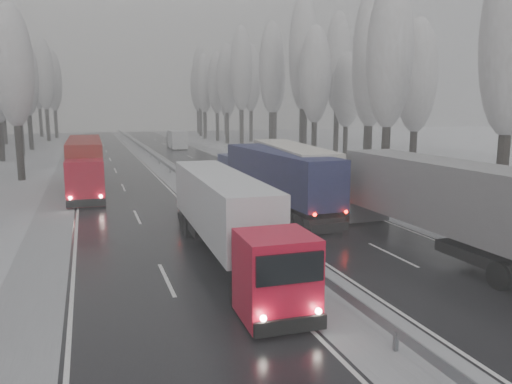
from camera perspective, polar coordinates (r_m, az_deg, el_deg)
carriageway_right at (r=40.07m, az=0.84°, el=-0.04°), size 7.50×200.00×0.03m
carriageway_left at (r=37.92m, az=-14.29°, el=-0.91°), size 7.50×200.00×0.03m
median_slush at (r=38.65m, az=-6.52°, el=-0.46°), size 3.00×200.00×0.04m
shoulder_right at (r=41.96m, az=7.22°, el=0.34°), size 2.40×200.00×0.04m
shoulder_left at (r=37.89m, az=-21.77°, el=-1.32°), size 2.40×200.00×0.04m
median_guardrail at (r=38.54m, az=-6.53°, el=0.38°), size 0.12×200.00×0.76m
tree_18 at (r=41.13m, az=15.02°, el=14.83°), size 3.60×3.60×16.58m
tree_19 at (r=47.45m, az=17.90°, el=12.43°), size 3.60×3.60×14.57m
tree_20 at (r=49.74m, az=13.02°, el=13.35°), size 3.60×3.60×15.71m
tree_21 at (r=54.45m, az=12.89°, el=14.99°), size 3.60×3.60×18.62m
tree_22 at (r=58.51m, az=6.78°, el=13.06°), size 3.60×3.60×15.86m
tree_23 at (r=64.87m, az=10.33°, el=11.34°), size 3.60×3.60×13.55m
tree_24 at (r=64.01m, az=5.41°, el=15.44°), size 3.60×3.60×20.49m
tree_25 at (r=70.55m, az=9.33°, el=14.29°), size 3.60×3.60×19.44m
tree_26 at (r=73.26m, az=1.79°, el=13.92°), size 3.60×3.60×18.78m
tree_27 at (r=79.62m, az=5.70°, el=13.01°), size 3.60×3.60×17.62m
tree_28 at (r=83.00m, az=-1.69°, el=13.81°), size 3.60×3.60×19.62m
tree_29 at (r=89.11m, az=2.20°, el=12.91°), size 3.60×3.60×18.11m
tree_30 at (r=92.34m, az=-3.36°, el=12.70°), size 3.60×3.60×17.86m
tree_31 at (r=97.89m, az=-0.58°, el=12.82°), size 3.60×3.60×18.58m
tree_32 at (r=99.59m, az=-4.50°, el=12.28°), size 3.60×3.60×17.33m
tree_33 at (r=104.19m, az=-3.33°, el=11.13°), size 3.60×3.60×14.33m
tree_34 at (r=106.29m, az=-5.95°, el=12.20°), size 3.60×3.60×17.63m
tree_35 at (r=112.54m, az=-1.73°, el=12.32°), size 3.60×3.60×18.25m
tree_36 at (r=116.24m, az=-6.43°, el=12.80°), size 3.60×3.60×20.23m
tree_37 at (r=121.69m, az=-3.54°, el=11.55°), size 3.60×3.60×16.37m
tree_38 at (r=126.85m, az=-6.69°, el=11.90°), size 3.60×3.60×17.97m
tree_39 at (r=131.33m, az=-5.83°, el=11.34°), size 3.60×3.60×16.19m
tree_62 at (r=51.39m, az=-26.03°, el=12.74°), size 3.60×3.60×16.04m
tree_68 at (r=76.89m, az=-25.70°, el=11.77°), size 3.60×3.60×16.65m
tree_70 at (r=86.89m, az=-24.76°, el=11.69°), size 3.60×3.60×17.09m
tree_72 at (r=96.40m, az=-25.70°, el=10.59°), size 3.60×3.60×15.11m
tree_73 at (r=100.78m, az=-27.15°, el=11.18°), size 3.60×3.60×17.22m
tree_74 at (r=106.92m, az=-23.04°, el=12.18°), size 3.60×3.60×19.68m
tree_76 at (r=116.18m, az=-22.17°, el=11.63°), size 3.60×3.60×18.55m
tree_77 at (r=120.51m, az=-24.68°, el=10.09°), size 3.60×3.60×14.32m
tree_78 at (r=123.01m, az=-23.68°, el=11.69°), size 3.60×3.60×19.55m
tree_79 at (r=127.17m, az=-24.75°, el=10.81°), size 3.60×3.60×17.07m
truck_grey_tarp at (r=25.35m, az=19.51°, el=-0.58°), size 2.97×17.11×4.37m
truck_blue_box at (r=33.01m, az=1.81°, el=1.96°), size 3.34×15.92×4.06m
truck_cream_box at (r=35.84m, az=3.56°, el=2.70°), size 4.45×16.48×4.19m
box_truck_distant at (r=82.36m, az=-9.06°, el=5.96°), size 2.69×7.94×2.93m
truck_red_white at (r=22.17m, az=-3.46°, el=-2.38°), size 2.71×14.77×3.77m
truck_red_red at (r=42.97m, az=-18.95°, el=3.35°), size 2.67×16.27×4.16m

